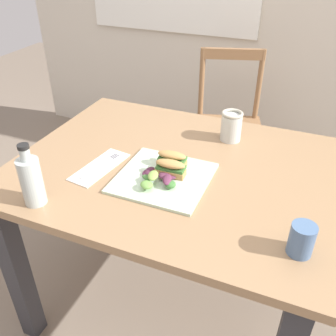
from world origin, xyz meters
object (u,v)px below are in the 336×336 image
(mason_jar_iced_tea, at_px, (231,127))
(dining_table, at_px, (174,195))
(fork_on_napkin, at_px, (103,164))
(chair_wooden_far, at_px, (228,126))
(bottle_cold_brew, at_px, (32,183))
(sandwich_half_back, at_px, (172,159))
(sandwich_half_front, at_px, (171,168))
(cup_extra_side, at_px, (302,240))
(plate_lunch, at_px, (163,178))

(mason_jar_iced_tea, bearing_deg, dining_table, -117.62)
(dining_table, distance_m, fork_on_napkin, 0.29)
(chair_wooden_far, xyz_separation_m, mason_jar_iced_tea, (0.16, -0.69, 0.34))
(dining_table, relative_size, bottle_cold_brew, 5.52)
(fork_on_napkin, distance_m, bottle_cold_brew, 0.28)
(dining_table, relative_size, sandwich_half_back, 10.82)
(sandwich_half_front, height_order, bottle_cold_brew, bottle_cold_brew)
(bottle_cold_brew, bearing_deg, chair_wooden_far, 77.91)
(fork_on_napkin, bearing_deg, cup_extra_side, -13.85)
(dining_table, height_order, chair_wooden_far, chair_wooden_far)
(plate_lunch, xyz_separation_m, mason_jar_iced_tea, (0.13, 0.35, 0.05))
(mason_jar_iced_tea, bearing_deg, sandwich_half_back, -115.30)
(sandwich_half_back, bearing_deg, sandwich_half_front, -72.59)
(sandwich_half_back, bearing_deg, plate_lunch, -90.89)
(sandwich_half_back, height_order, fork_on_napkin, sandwich_half_back)
(dining_table, distance_m, plate_lunch, 0.17)
(dining_table, relative_size, plate_lunch, 3.74)
(bottle_cold_brew, bearing_deg, dining_table, 49.32)
(chair_wooden_far, distance_m, mason_jar_iced_tea, 0.79)
(plate_lunch, xyz_separation_m, sandwich_half_front, (0.02, 0.02, 0.03))
(chair_wooden_far, xyz_separation_m, fork_on_napkin, (-0.20, -1.04, 0.30))
(plate_lunch, bearing_deg, chair_wooden_far, 91.63)
(dining_table, distance_m, mason_jar_iced_tea, 0.35)
(plate_lunch, xyz_separation_m, sandwich_half_back, (0.00, 0.07, 0.03))
(sandwich_half_front, relative_size, bottle_cold_brew, 0.51)
(dining_table, height_order, sandwich_half_back, sandwich_half_back)
(mason_jar_iced_tea, relative_size, cup_extra_side, 1.32)
(sandwich_half_back, xyz_separation_m, mason_jar_iced_tea, (0.13, 0.28, 0.01))
(dining_table, height_order, plate_lunch, plate_lunch)
(dining_table, relative_size, cup_extra_side, 12.47)
(mason_jar_iced_tea, bearing_deg, fork_on_napkin, -135.60)
(cup_extra_side, bearing_deg, bottle_cold_brew, -173.12)
(chair_wooden_far, xyz_separation_m, sandwich_half_back, (0.03, -0.97, 0.33))
(dining_table, xyz_separation_m, plate_lunch, (0.00, -0.10, 0.14))
(dining_table, xyz_separation_m, chair_wooden_far, (-0.03, 0.95, -0.16))
(mason_jar_iced_tea, distance_m, cup_extra_side, 0.61)
(bottle_cold_brew, bearing_deg, sandwich_half_front, 40.74)
(plate_lunch, bearing_deg, mason_jar_iced_tea, 69.22)
(dining_table, xyz_separation_m, mason_jar_iced_tea, (0.14, 0.26, 0.19))
(plate_lunch, height_order, cup_extra_side, cup_extra_side)
(cup_extra_side, bearing_deg, sandwich_half_back, 151.71)
(fork_on_napkin, bearing_deg, plate_lunch, 0.58)
(bottle_cold_brew, height_order, mason_jar_iced_tea, bottle_cold_brew)
(dining_table, height_order, bottle_cold_brew, bottle_cold_brew)
(sandwich_half_front, distance_m, mason_jar_iced_tea, 0.36)
(sandwich_half_front, bearing_deg, plate_lunch, -133.39)
(fork_on_napkin, xyz_separation_m, mason_jar_iced_tea, (0.36, 0.36, 0.05))
(fork_on_napkin, bearing_deg, chair_wooden_far, 79.12)
(fork_on_napkin, bearing_deg, mason_jar_iced_tea, 44.40)
(dining_table, bearing_deg, bottle_cold_brew, -130.68)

